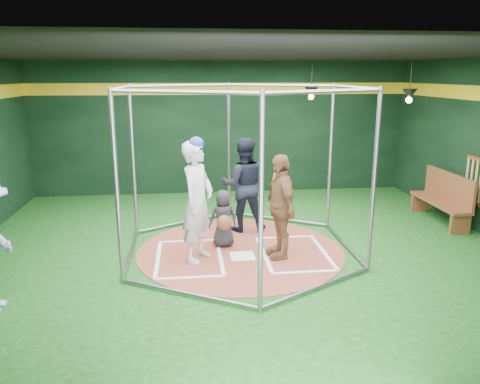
{
  "coord_description": "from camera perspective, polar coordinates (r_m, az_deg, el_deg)",
  "views": [
    {
      "loc": [
        -0.94,
        -8.07,
        3.18
      ],
      "look_at": [
        0.0,
        0.1,
        1.1
      ],
      "focal_mm": 35.0,
      "sensor_mm": 36.0,
      "label": 1
    }
  ],
  "objects": [
    {
      "name": "room_shell",
      "position": [
        8.25,
        0.07,
        4.25
      ],
      "size": [
        10.1,
        9.1,
        3.53
      ],
      "color": "#0D3B0E",
      "rests_on": "ground"
    },
    {
      "name": "clay_disc",
      "position": [
        8.72,
        0.08,
        -7.15
      ],
      "size": [
        3.8,
        3.8,
        0.01
      ],
      "primitive_type": "cylinder",
      "color": "brown",
      "rests_on": "ground"
    },
    {
      "name": "home_plate",
      "position": [
        8.44,
        0.31,
        -7.81
      ],
      "size": [
        0.43,
        0.43,
        0.01
      ],
      "primitive_type": "cube",
      "color": "white",
      "rests_on": "clay_disc"
    },
    {
      "name": "batter_box_left",
      "position": [
        8.43,
        -6.21,
        -7.92
      ],
      "size": [
        1.17,
        1.77,
        0.01
      ],
      "color": "white",
      "rests_on": "clay_disc"
    },
    {
      "name": "batter_box_right",
      "position": [
        8.64,
        6.59,
        -7.37
      ],
      "size": [
        1.17,
        1.77,
        0.01
      ],
      "color": "white",
      "rests_on": "clay_disc"
    },
    {
      "name": "batting_cage",
      "position": [
        8.29,
        0.08,
        2.51
      ],
      "size": [
        4.05,
        4.67,
        3.0
      ],
      "color": "gray",
      "rests_on": "ground"
    },
    {
      "name": "pendant_lamp_near",
      "position": [
        12.09,
        8.69,
        11.96
      ],
      "size": [
        0.34,
        0.34,
        0.9
      ],
      "color": "black",
      "rests_on": "room_shell"
    },
    {
      "name": "pendant_lamp_far",
      "position": [
        11.22,
        19.95,
        11.13
      ],
      "size": [
        0.34,
        0.34,
        0.9
      ],
      "color": "black",
      "rests_on": "room_shell"
    },
    {
      "name": "batter_figure",
      "position": [
        8.02,
        -5.2,
        -1.04
      ],
      "size": [
        0.8,
        0.91,
        2.16
      ],
      "color": "silver",
      "rests_on": "clay_disc"
    },
    {
      "name": "visitor_leopard",
      "position": [
        8.2,
        4.89,
        -1.74
      ],
      "size": [
        0.63,
        1.15,
        1.85
      ],
      "primitive_type": "imported",
      "rotation": [
        0.0,
        0.0,
        -1.39
      ],
      "color": "#A37646",
      "rests_on": "clay_disc"
    },
    {
      "name": "catcher_figure",
      "position": [
        8.75,
        -2.07,
        -3.28
      ],
      "size": [
        0.57,
        0.6,
        1.08
      ],
      "color": "black",
      "rests_on": "clay_disc"
    },
    {
      "name": "umpire",
      "position": [
        9.57,
        0.43,
        0.89
      ],
      "size": [
        0.98,
        0.78,
        1.93
      ],
      "primitive_type": "imported",
      "rotation": [
        0.0,
        0.0,
        3.09
      ],
      "color": "black",
      "rests_on": "clay_disc"
    },
    {
      "name": "dugout_bench",
      "position": [
        11.18,
        23.59,
        -0.54
      ],
      "size": [
        0.44,
        1.89,
        1.11
      ],
      "color": "brown",
      "rests_on": "ground"
    }
  ]
}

